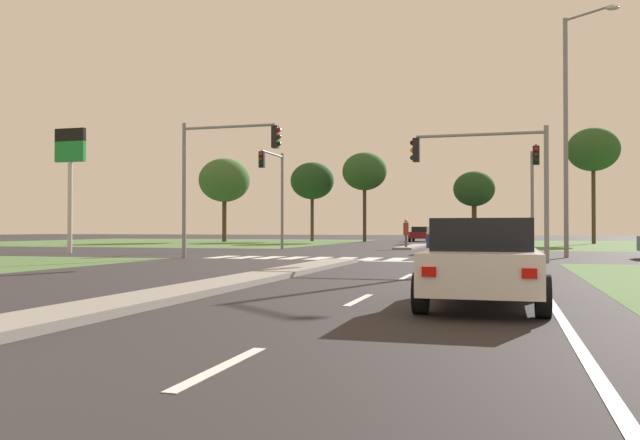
# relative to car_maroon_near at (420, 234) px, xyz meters

# --- Properties ---
(ground_plane) EXTENTS (200.00, 200.00, 0.00)m
(ground_plane) POSITION_rel_car_maroon_near_xyz_m (2.16, -33.36, -0.77)
(ground_plane) COLOR #282628
(grass_verge_far_left) EXTENTS (35.00, 35.00, 0.01)m
(grass_verge_far_left) POSITION_rel_car_maroon_near_xyz_m (-23.34, -8.86, -0.77)
(grass_verge_far_left) COLOR #476B38
(grass_verge_far_left) RESTS_ON ground
(median_island_near) EXTENTS (1.20, 22.00, 0.14)m
(median_island_near) POSITION_rel_car_maroon_near_xyz_m (2.16, -52.36, -0.70)
(median_island_near) COLOR gray
(median_island_near) RESTS_ON ground
(median_island_far) EXTENTS (1.20, 36.00, 0.14)m
(median_island_far) POSITION_rel_car_maroon_near_xyz_m (2.16, -8.36, -0.70)
(median_island_far) COLOR gray
(median_island_far) RESTS_ON ground
(lane_dash_near) EXTENTS (0.14, 2.00, 0.01)m
(lane_dash_near) POSITION_rel_car_maroon_near_xyz_m (5.66, -60.36, -0.76)
(lane_dash_near) COLOR silver
(lane_dash_near) RESTS_ON ground
(lane_dash_second) EXTENTS (0.14, 2.00, 0.01)m
(lane_dash_second) POSITION_rel_car_maroon_near_xyz_m (5.66, -54.36, -0.76)
(lane_dash_second) COLOR silver
(lane_dash_second) RESTS_ON ground
(lane_dash_third) EXTENTS (0.14, 2.00, 0.01)m
(lane_dash_third) POSITION_rel_car_maroon_near_xyz_m (5.66, -48.36, -0.76)
(lane_dash_third) COLOR silver
(lane_dash_third) RESTS_ON ground
(lane_dash_fourth) EXTENTS (0.14, 2.00, 0.01)m
(lane_dash_fourth) POSITION_rel_car_maroon_near_xyz_m (5.66, -42.36, -0.76)
(lane_dash_fourth) COLOR silver
(lane_dash_fourth) RESTS_ON ground
(lane_dash_fifth) EXTENTS (0.14, 2.00, 0.01)m
(lane_dash_fifth) POSITION_rel_car_maroon_near_xyz_m (5.66, -36.36, -0.76)
(lane_dash_fifth) COLOR silver
(lane_dash_fifth) RESTS_ON ground
(edge_line_right) EXTENTS (0.14, 24.00, 0.01)m
(edge_line_right) POSITION_rel_car_maroon_near_xyz_m (9.01, -51.36, -0.76)
(edge_line_right) COLOR silver
(edge_line_right) RESTS_ON ground
(stop_bar_near) EXTENTS (6.40, 0.50, 0.01)m
(stop_bar_near) POSITION_rel_car_maroon_near_xyz_m (5.96, -40.36, -0.76)
(stop_bar_near) COLOR silver
(stop_bar_near) RESTS_ON ground
(crosswalk_bar_near) EXTENTS (0.70, 2.80, 0.01)m
(crosswalk_bar_near) POSITION_rel_car_maroon_near_xyz_m (-4.24, -38.56, -0.76)
(crosswalk_bar_near) COLOR silver
(crosswalk_bar_near) RESTS_ON ground
(crosswalk_bar_second) EXTENTS (0.70, 2.80, 0.01)m
(crosswalk_bar_second) POSITION_rel_car_maroon_near_xyz_m (-3.09, -38.56, -0.76)
(crosswalk_bar_second) COLOR silver
(crosswalk_bar_second) RESTS_ON ground
(crosswalk_bar_third) EXTENTS (0.70, 2.80, 0.01)m
(crosswalk_bar_third) POSITION_rel_car_maroon_near_xyz_m (-1.94, -38.56, -0.76)
(crosswalk_bar_third) COLOR silver
(crosswalk_bar_third) RESTS_ON ground
(crosswalk_bar_fourth) EXTENTS (0.70, 2.80, 0.01)m
(crosswalk_bar_fourth) POSITION_rel_car_maroon_near_xyz_m (-0.79, -38.56, -0.76)
(crosswalk_bar_fourth) COLOR silver
(crosswalk_bar_fourth) RESTS_ON ground
(crosswalk_bar_fifth) EXTENTS (0.70, 2.80, 0.01)m
(crosswalk_bar_fifth) POSITION_rel_car_maroon_near_xyz_m (0.36, -38.56, -0.76)
(crosswalk_bar_fifth) COLOR silver
(crosswalk_bar_fifth) RESTS_ON ground
(crosswalk_bar_sixth) EXTENTS (0.70, 2.80, 0.01)m
(crosswalk_bar_sixth) POSITION_rel_car_maroon_near_xyz_m (1.51, -38.56, -0.76)
(crosswalk_bar_sixth) COLOR silver
(crosswalk_bar_sixth) RESTS_ON ground
(crosswalk_bar_seventh) EXTENTS (0.70, 2.80, 0.01)m
(crosswalk_bar_seventh) POSITION_rel_car_maroon_near_xyz_m (2.66, -38.56, -0.76)
(crosswalk_bar_seventh) COLOR silver
(crosswalk_bar_seventh) RESTS_ON ground
(crosswalk_bar_eighth) EXTENTS (0.70, 2.80, 0.01)m
(crosswalk_bar_eighth) POSITION_rel_car_maroon_near_xyz_m (3.81, -38.56, -0.76)
(crosswalk_bar_eighth) COLOR silver
(crosswalk_bar_eighth) RESTS_ON ground
(car_maroon_near) EXTENTS (1.95, 4.41, 1.50)m
(car_maroon_near) POSITION_rel_car_maroon_near_xyz_m (0.00, 0.00, 0.00)
(car_maroon_near) COLOR maroon
(car_maroon_near) RESTS_ON ground
(car_white_second) EXTENTS (2.00, 4.29, 1.47)m
(car_white_second) POSITION_rel_car_maroon_near_xyz_m (7.87, -54.65, -0.01)
(car_white_second) COLOR silver
(car_white_second) RESTS_ON ground
(car_blue_third) EXTENTS (4.26, 2.05, 1.55)m
(car_blue_third) POSITION_rel_car_maroon_near_xyz_m (6.53, -31.83, 0.02)
(car_blue_third) COLOR navy
(car_blue_third) RESTS_ON ground
(traffic_signal_near_left) EXTENTS (4.63, 0.32, 5.99)m
(traffic_signal_near_left) POSITION_rel_car_maroon_near_xyz_m (-3.83, -39.96, 3.33)
(traffic_signal_near_left) COLOR gray
(traffic_signal_near_left) RESTS_ON ground
(traffic_signal_near_right) EXTENTS (5.27, 0.32, 5.23)m
(traffic_signal_near_right) POSITION_rel_car_maroon_near_xyz_m (7.76, -39.96, 2.88)
(traffic_signal_near_right) COLOR gray
(traffic_signal_near_right) RESTS_ON ground
(traffic_signal_far_left) EXTENTS (0.32, 3.98, 6.13)m
(traffic_signal_far_left) POSITION_rel_car_maroon_near_xyz_m (-5.44, -28.10, 3.38)
(traffic_signal_far_left) COLOR gray
(traffic_signal_far_left) RESTS_ON ground
(traffic_signal_far_right) EXTENTS (0.32, 5.26, 5.77)m
(traffic_signal_far_right) POSITION_rel_car_maroon_near_xyz_m (9.76, -28.66, 3.23)
(traffic_signal_far_right) COLOR gray
(traffic_signal_far_right) RESTS_ON ground
(street_lamp_second) EXTENTS (2.13, 1.79, 10.80)m
(street_lamp_second) POSITION_rel_car_maroon_near_xyz_m (11.04, -35.04, 5.22)
(street_lamp_second) COLOR gray
(street_lamp_second) RESTS_ON ground
(pedestrian_at_median) EXTENTS (0.34, 0.34, 1.77)m
(pedestrian_at_median) POSITION_rel_car_maroon_near_xyz_m (2.21, -24.88, 0.45)
(pedestrian_at_median) COLOR #4C4C4C
(pedestrian_at_median) RESTS_ON median_island_far
(fuel_price_totem) EXTENTS (1.80, 0.24, 6.69)m
(fuel_price_totem) POSITION_rel_car_maroon_near_xyz_m (-14.22, -36.15, 4.13)
(fuel_price_totem) COLOR silver
(fuel_price_totem) RESTS_ON ground
(treeline_near) EXTENTS (5.11, 5.11, 8.32)m
(treeline_near) POSITION_rel_car_maroon_near_xyz_m (-18.70, -6.23, 5.35)
(treeline_near) COLOR #423323
(treeline_near) RESTS_ON ground
(treeline_second) EXTENTS (4.54, 4.54, 8.23)m
(treeline_second) POSITION_rel_car_maroon_near_xyz_m (-11.09, -1.04, 5.50)
(treeline_second) COLOR #423323
(treeline_second) RESTS_ON ground
(treeline_third) EXTENTS (4.46, 4.46, 8.94)m
(treeline_third) POSITION_rel_car_maroon_near_xyz_m (-5.26, -2.23, 6.24)
(treeline_third) COLOR #423323
(treeline_third) RESTS_ON ground
(treeline_fourth) EXTENTS (3.91, 3.91, 6.76)m
(treeline_fourth) POSITION_rel_car_maroon_near_xyz_m (5.45, -2.61, 4.27)
(treeline_fourth) COLOR #423323
(treeline_fourth) RESTS_ON ground
(treeline_fifth) EXTENTS (4.40, 4.40, 10.01)m
(treeline_fifth) POSITION_rel_car_maroon_near_xyz_m (15.61, -5.73, 7.32)
(treeline_fifth) COLOR #423323
(treeline_fifth) RESTS_ON ground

